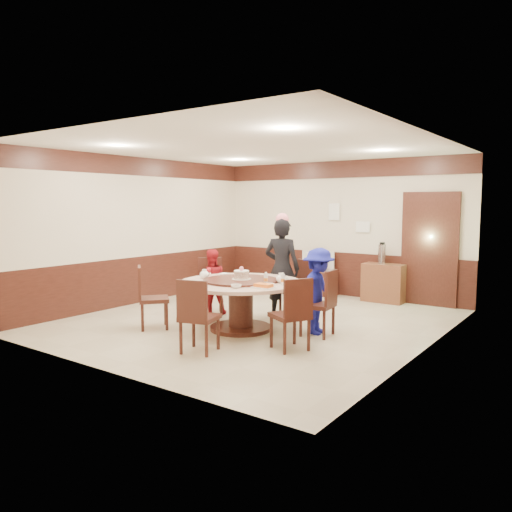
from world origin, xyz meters
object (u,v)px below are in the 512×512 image
Objects in this scene: person_standing at (282,268)px; shrimp_platter at (264,286)px; person_blue at (318,291)px; banquet_table at (241,295)px; thermos at (382,254)px; person_red at (211,282)px; side_cabinet at (384,283)px; birthday_cake at (241,275)px; television at (317,261)px; tv_stand at (316,282)px.

person_standing is 1.50m from shrimp_platter.
person_standing reaches higher than person_blue.
thermos reaches higher than banquet_table.
banquet_table is at bearing 75.68° from person_standing.
person_standing is 2.45m from thermos.
person_red is 2.15m from person_blue.
side_cabinet is 0.57m from thermos.
person_standing is (0.06, 1.07, 0.30)m from banquet_table.
birthday_cake is 0.71m from shrimp_platter.
television is (-0.52, 3.34, 0.18)m from banquet_table.
thermos reaches higher than tv_stand.
person_red is 1.56× the size of television.
television is at bearing 107.59° from shrimp_platter.
side_cabinet is 2.11× the size of thermos.
side_cabinet is (1.48, 0.03, -0.33)m from television.
side_cabinet is at bearing 85.04° from shrimp_platter.
banquet_table is 2.57× the size of television.
person_red is 3.47m from side_cabinet.
banquet_table is at bearing -105.84° from side_cabinet.
television is at bearing -87.07° from person_standing.
person_blue is 2.90m from side_cabinet.
person_red is at bearing 152.94° from shrimp_platter.
television is (-1.59, 2.85, 0.07)m from person_blue.
person_red is 1.42× the size of side_cabinet.
side_cabinet is (0.96, 3.37, -0.16)m from banquet_table.
person_standing is 5.82× the size of birthday_cake.
person_red is at bearing 12.66° from person_standing.
tv_stand is at bearing -178.79° from thermos.
tv_stand is at bearing 99.00° from birthday_cake.
television is at bearing -178.79° from thermos.
person_blue is 1.18m from birthday_cake.
side_cabinet is at bearing 1.16° from tv_stand.
tv_stand is (-0.58, 2.27, -0.59)m from person_standing.
shrimp_platter is at bearing -72.41° from tv_stand.
side_cabinet is (1.48, 0.03, 0.12)m from tv_stand.
side_cabinet is at bearing 1.60° from person_blue.
birthday_cake is (0.01, 0.01, 0.31)m from banquet_table.
birthday_cake reaches higher than banquet_table.
birthday_cake is at bearing 99.39° from person_red.
thermos reaches higher than side_cabinet.
person_standing is 1.19m from person_blue.
person_standing is 1.06m from birthday_cake.
banquet_table is at bearing -116.76° from birthday_cake.
person_red is at bearing 152.28° from banquet_table.
shrimp_platter is 3.69m from thermos.
birthday_cake is at bearing 113.40° from person_blue.
side_cabinet is at bearing -179.55° from person_red.
birthday_cake reaches higher than television.
birthday_cake is 0.40× the size of television.
birthday_cake is at bearing -104.96° from thermos.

